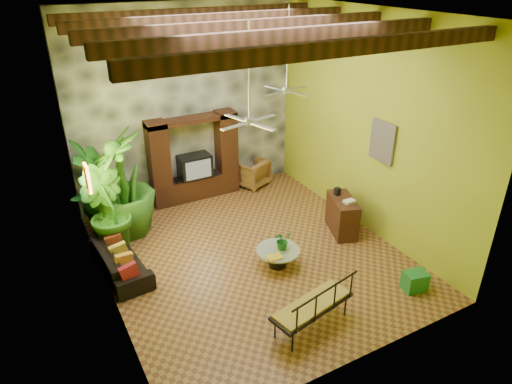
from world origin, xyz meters
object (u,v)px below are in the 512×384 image
side_console (342,215)px  coffee_table (278,255)px  ceiling_fan_back (287,81)px  entertainment_center (194,164)px  tall_plant_a (94,185)px  wicker_armchair (252,173)px  sofa (121,260)px  tall_plant_b (106,212)px  ceiling_fan_front (249,110)px  tall_plant_c (122,184)px  iron_bench (315,305)px  green_bin (415,281)px

side_console → coffee_table: bearing=-147.1°
ceiling_fan_back → entertainment_center: bearing=129.6°
entertainment_center → tall_plant_a: 2.68m
entertainment_center → wicker_armchair: size_ratio=2.84×
ceiling_fan_back → side_console: bearing=-61.6°
sofa → tall_plant_b: (0.00, 0.88, 0.70)m
ceiling_fan_back → tall_plant_b: size_ratio=0.94×
ceiling_fan_front → tall_plant_c: ceiling_fan_front is taller
side_console → tall_plant_b: bearing=-179.5°
ceiling_fan_front → ceiling_fan_back: (1.80, 1.60, 0.00)m
tall_plant_c → tall_plant_a: bearing=135.0°
tall_plant_c → coffee_table: size_ratio=2.78×
tall_plant_b → coffee_table: tall_plant_b is taller
entertainment_center → wicker_armchair: 1.79m
coffee_table → side_console: 2.11m
ceiling_fan_front → coffee_table: (0.51, -0.28, -3.15)m
tall_plant_c → coffee_table: bearing=-50.0°
wicker_armchair → iron_bench: (-1.80, -5.65, 0.15)m
iron_bench → tall_plant_b: bearing=109.5°
wicker_armchair → coffee_table: wicker_armchair is taller
ceiling_fan_back → ceiling_fan_front: bearing=-138.4°
ceiling_fan_front → sofa: ceiling_fan_front is taller
ceiling_fan_front → iron_bench: size_ratio=1.12×
wicker_armchair → tall_plant_a: tall_plant_a is taller
tall_plant_c → iron_bench: (2.00, -4.80, -0.73)m
ceiling_fan_front → coffee_table: bearing=-28.3°
wicker_armchair → tall_plant_c: bearing=-10.9°
sofa → wicker_armchair: wicker_armchair is taller
entertainment_center → sofa: bearing=-137.4°
entertainment_center → ceiling_fan_front: 4.30m
coffee_table → tall_plant_c: bearing=130.0°
entertainment_center → iron_bench: bearing=-91.1°
ceiling_fan_back → side_console: 3.37m
green_bin → tall_plant_b: bearing=139.4°
tall_plant_a → tall_plant_c: 0.78m
ceiling_fan_front → entertainment_center: bearing=86.8°
ceiling_fan_back → wicker_armchair: (0.09, 1.87, -3.02)m
ceiling_fan_front → tall_plant_c: (-1.91, 2.61, -2.13)m
iron_bench → entertainment_center: bearing=77.0°
tall_plant_b → green_bin: size_ratio=4.45×
sofa → iron_bench: size_ratio=1.17×
ceiling_fan_front → green_bin: bearing=-42.3°
tall_plant_c → side_console: (4.47, -2.42, -0.84)m
ceiling_fan_back → iron_bench: ceiling_fan_back is taller
green_bin → wicker_armchair: bearing=95.8°
tall_plant_c → wicker_armchair: bearing=12.7°
side_console → sofa: bearing=-170.2°
side_console → green_bin: (-0.10, -2.43, -0.24)m
tall_plant_b → iron_bench: size_ratio=1.19×
ceiling_fan_front → green_bin: size_ratio=4.20×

